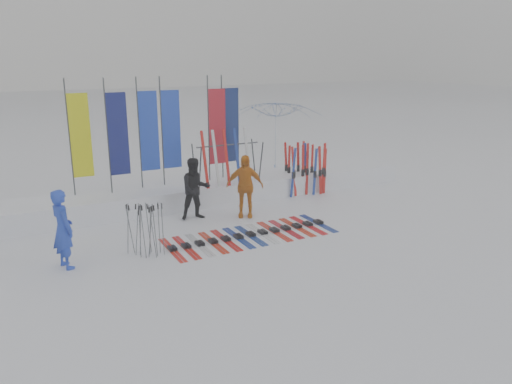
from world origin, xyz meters
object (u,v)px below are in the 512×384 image
person_yellow (245,186)px  ski_row (251,235)px  tent_canopy (277,139)px  person_blue (63,229)px  ski_rack (228,158)px  person_black (195,189)px

person_yellow → ski_row: bearing=-81.9°
tent_canopy → ski_row: bearing=-125.8°
person_blue → ski_rack: 5.89m
ski_rack → person_yellow: bearing=-97.1°
person_black → ski_rack: ski_rack is taller
ski_row → person_black: bearing=110.1°
tent_canopy → ski_rack: tent_canopy is taller
person_blue → person_yellow: person_yellow is taller
person_blue → person_yellow: 5.11m
ski_rack → tent_canopy: bearing=35.8°
person_blue → ski_row: 4.43m
person_yellow → ski_rack: ski_rack is taller
person_blue → ski_rack: ski_rack is taller
person_yellow → ski_rack: (0.19, 1.52, 0.51)m
tent_canopy → ski_rack: bearing=-144.2°
ski_rack → person_black: bearing=-144.0°
ski_row → tent_canopy: bearing=54.2°
person_black → ski_row: person_black is taller
person_black → tent_canopy: (4.38, 3.17, 0.59)m
tent_canopy → ski_row: size_ratio=0.75×
person_black → ski_rack: (1.48, 1.07, 0.53)m
person_blue → person_yellow: bearing=-92.5°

